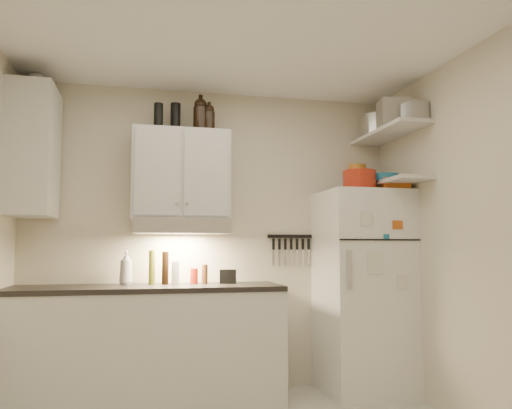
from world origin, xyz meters
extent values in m
cube|color=white|center=(0.00, 0.00, 2.61)|extent=(3.20, 3.00, 0.02)
cube|color=beige|center=(0.00, 1.51, 1.30)|extent=(3.20, 0.02, 2.60)
cube|color=beige|center=(1.61, 0.00, 1.30)|extent=(0.02, 3.00, 2.60)
cube|color=silver|center=(-0.55, 1.20, 0.44)|extent=(2.10, 0.60, 0.88)
cube|color=black|center=(-0.55, 1.20, 0.90)|extent=(2.10, 0.62, 0.04)
cube|color=silver|center=(-0.30, 1.33, 1.83)|extent=(0.80, 0.33, 0.75)
cube|color=silver|center=(-1.44, 1.20, 1.95)|extent=(0.33, 0.55, 1.00)
cube|color=silver|center=(-0.30, 1.27, 1.39)|extent=(0.76, 0.46, 0.12)
cube|color=white|center=(1.25, 1.16, 0.85)|extent=(0.70, 0.68, 1.70)
cube|color=silver|center=(1.45, 1.02, 2.20)|extent=(0.30, 0.95, 0.03)
cube|color=silver|center=(1.45, 1.02, 1.76)|extent=(0.30, 0.95, 0.03)
cube|color=black|center=(0.70, 1.49, 1.32)|extent=(0.42, 0.02, 0.03)
cylinder|color=#A32513|center=(1.16, 0.99, 1.78)|extent=(0.31, 0.31, 0.16)
cube|color=#C35818|center=(1.46, 0.99, 1.75)|extent=(0.28, 0.32, 0.09)
cylinder|color=silver|center=(1.38, 1.18, 1.75)|extent=(0.06, 0.06, 0.10)
cylinder|color=silver|center=(1.49, 1.32, 2.32)|extent=(0.33, 0.33, 0.22)
cube|color=#AAAAAD|center=(1.41, 0.87, 2.33)|extent=(0.26, 0.24, 0.23)
cube|color=#AAAAAD|center=(1.50, 0.67, 2.29)|extent=(0.18, 0.18, 0.16)
cylinder|color=#1A6490|center=(1.40, 1.37, 1.83)|extent=(0.26, 0.26, 0.10)
cylinder|color=red|center=(1.34, 1.45, 1.91)|extent=(0.20, 0.20, 0.06)
cylinder|color=orange|center=(1.34, 1.45, 1.96)|extent=(0.16, 0.16, 0.05)
cylinder|color=#1A6490|center=(1.39, 1.01, 1.81)|extent=(0.31, 0.31, 0.06)
cylinder|color=black|center=(-0.35, 1.37, 2.32)|extent=(0.11, 0.11, 0.24)
cylinder|color=black|center=(-0.49, 1.31, 2.31)|extent=(0.09, 0.09, 0.22)
cylinder|color=silver|center=(-1.46, 1.31, 2.52)|extent=(0.12, 0.12, 0.14)
imported|color=silver|center=(-0.73, 1.33, 1.07)|extent=(0.14, 0.14, 0.31)
cylinder|color=#58341A|center=(-0.10, 1.28, 1.00)|extent=(0.05, 0.05, 0.16)
cylinder|color=#5A6318|center=(-0.52, 1.30, 1.06)|extent=(0.06, 0.06, 0.28)
cylinder|color=black|center=(-0.42, 1.29, 1.05)|extent=(0.07, 0.07, 0.27)
cylinder|color=silver|center=(-0.34, 1.25, 1.01)|extent=(0.08, 0.08, 0.19)
cylinder|color=#A32513|center=(-0.18, 1.31, 0.98)|extent=(0.08, 0.08, 0.13)
cube|color=black|center=(0.10, 1.30, 0.98)|extent=(0.15, 0.12, 0.12)
camera|label=1|loc=(-0.60, -2.84, 1.21)|focal=35.00mm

